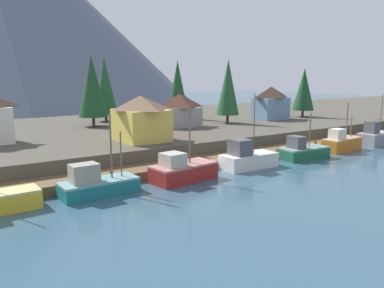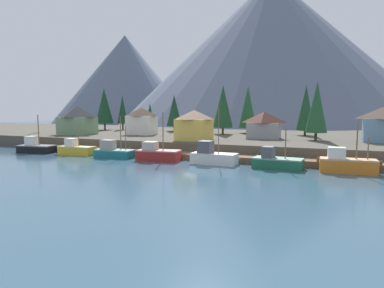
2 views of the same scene
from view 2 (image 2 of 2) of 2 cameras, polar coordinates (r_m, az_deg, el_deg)
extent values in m
cube|color=#335166|center=(74.13, 5.81, -1.10)|extent=(400.00, 400.00, 1.00)
cube|color=brown|center=(57.18, 0.50, -2.11)|extent=(80.00, 4.00, 1.00)
cylinder|color=brown|center=(77.01, -25.67, -0.41)|extent=(0.36, 0.36, 1.60)
cylinder|color=brown|center=(71.23, -21.41, -0.70)|extent=(0.36, 0.36, 1.60)
cylinder|color=brown|center=(65.91, -16.42, -1.03)|extent=(0.36, 0.36, 1.60)
cylinder|color=brown|center=(61.17, -10.61, -1.41)|extent=(0.36, 0.36, 1.60)
cylinder|color=brown|center=(57.17, -3.90, -1.82)|extent=(0.36, 0.36, 1.60)
cylinder|color=brown|center=(54.07, 3.69, -2.26)|extent=(0.36, 0.36, 1.60)
cylinder|color=brown|center=(52.02, 12.05, -2.70)|extent=(0.36, 0.36, 1.60)
cylinder|color=brown|center=(51.15, 20.90, -3.10)|extent=(0.36, 0.36, 1.60)
cylinder|color=brown|center=(51.52, 29.83, -3.43)|extent=(0.36, 0.36, 1.60)
cube|color=#4C473D|center=(85.44, 8.19, 0.97)|extent=(400.00, 56.00, 2.50)
cone|color=slate|center=(217.37, -11.38, 10.80)|extent=(90.96, 90.96, 55.36)
cone|color=slate|center=(180.90, 13.35, 15.10)|extent=(158.06, 158.06, 76.11)
cube|color=black|center=(72.77, -25.24, -0.84)|extent=(7.48, 4.11, 1.30)
cube|color=slate|center=(72.69, -25.27, -0.25)|extent=(7.48, 4.11, 0.20)
cube|color=silver|center=(73.30, -25.94, 0.53)|extent=(1.96, 2.50, 1.75)
cylinder|color=brown|center=(72.08, -25.01, 2.19)|extent=(0.19, 0.19, 6.03)
cylinder|color=brown|center=(72.84, -25.67, 1.63)|extent=(2.78, 0.54, 0.62)
cube|color=gold|center=(66.49, -19.26, -1.15)|extent=(7.18, 2.77, 1.41)
cube|color=tan|center=(66.40, -19.28, -0.46)|extent=(7.18, 2.77, 0.20)
cube|color=silver|center=(67.13, -20.13, 0.30)|extent=(1.95, 1.82, 1.47)
cylinder|color=brown|center=(65.92, -19.04, 1.39)|extent=(0.12, 0.12, 4.12)
cube|color=#196B70|center=(60.78, -13.19, -1.69)|extent=(7.19, 3.15, 1.21)
cube|color=#679496|center=(60.69, -13.21, -1.03)|extent=(7.19, 3.15, 0.20)
cube|color=gray|center=(61.37, -14.28, -0.10)|extent=(2.51, 1.84, 1.69)
cylinder|color=brown|center=(59.69, -12.24, 1.87)|extent=(0.17, 0.17, 6.01)
cylinder|color=brown|center=(59.21, -11.41, 1.03)|extent=(0.14, 0.14, 4.31)
cube|color=maroon|center=(55.51, -5.78, -2.06)|extent=(7.41, 3.94, 1.61)
cube|color=#AD6C6A|center=(55.40, -5.79, -1.14)|extent=(7.41, 3.94, 0.20)
cube|color=#B2AD9E|center=(55.88, -7.19, -0.29)|extent=(2.41, 2.38, 1.36)
cylinder|color=brown|center=(54.80, -5.03, 2.20)|extent=(0.18, 0.18, 6.29)
cube|color=silver|center=(51.97, 3.87, -2.63)|extent=(7.17, 3.21, 1.52)
cube|color=silver|center=(51.85, 3.87, -1.69)|extent=(7.17, 3.21, 0.20)
cube|color=#4C4C51|center=(52.25, 2.38, -0.48)|extent=(2.11, 2.41, 1.88)
cylinder|color=brown|center=(51.26, 4.62, 2.38)|extent=(0.13, 0.13, 7.22)
cube|color=#1E5B3D|center=(49.48, 14.60, -3.35)|extent=(7.16, 3.64, 1.34)
cube|color=gray|center=(49.36, 14.62, -2.46)|extent=(7.16, 3.64, 0.20)
cube|color=#4C4C51|center=(49.56, 13.04, -1.34)|extent=(1.72, 2.20, 1.61)
cylinder|color=brown|center=(48.87, 15.87, 0.23)|extent=(0.17, 0.17, 4.55)
cube|color=#CC6B1E|center=(49.38, 25.31, -3.52)|extent=(7.25, 2.97, 1.71)
cube|color=tan|center=(49.24, 25.35, -2.42)|extent=(7.25, 2.97, 0.20)
cube|color=silver|center=(48.99, 23.69, -1.39)|extent=(2.31, 1.78, 1.50)
cylinder|color=brown|center=(49.07, 26.63, 0.68)|extent=(0.18, 0.18, 5.23)
cylinder|color=brown|center=(49.36, 28.15, -0.64)|extent=(0.16, 0.16, 3.04)
cube|color=gray|center=(71.02, 12.29, 2.27)|extent=(6.57, 4.23, 3.32)
pyramid|color=brown|center=(70.91, 12.34, 4.55)|extent=(6.90, 4.44, 2.32)
cube|color=#6689A8|center=(70.17, 30.08, 2.01)|extent=(6.56, 4.49, 4.36)
pyramid|color=#422D23|center=(70.07, 30.22, 4.69)|extent=(6.88, 4.71, 2.21)
cube|color=silver|center=(81.46, -8.70, 3.23)|extent=(6.53, 4.49, 4.60)
pyramid|color=#422D23|center=(81.38, -8.73, 5.52)|extent=(6.85, 4.71, 1.94)
cube|color=#6B8E66|center=(86.04, -19.20, 2.99)|extent=(7.91, 6.06, 4.27)
pyramid|color=#2D2D33|center=(85.96, -19.27, 5.33)|extent=(8.30, 6.37, 2.76)
cube|color=gold|center=(65.61, 0.39, 2.48)|extent=(5.77, 6.82, 4.15)
pyramid|color=brown|center=(65.50, 0.39, 5.10)|extent=(6.06, 7.16, 1.83)
cylinder|color=#4C3823|center=(87.35, 9.55, 2.34)|extent=(0.50, 0.50, 1.43)
cone|color=#1E4C28|center=(87.20, 9.61, 6.33)|extent=(4.56, 4.56, 10.72)
cylinder|color=#4C3823|center=(102.49, -7.23, 2.87)|extent=(0.50, 0.50, 1.39)
cone|color=#14381E|center=(102.36, -7.26, 5.14)|extent=(2.51, 2.51, 6.75)
cylinder|color=#4C3823|center=(82.67, 5.34, 2.29)|extent=(0.50, 0.50, 1.68)
cone|color=#194223|center=(82.53, 5.38, 6.48)|extent=(4.94, 4.94, 10.40)
cylinder|color=#4C3823|center=(95.13, -3.08, 2.69)|extent=(0.50, 0.50, 1.41)
cone|color=#14381E|center=(94.99, -3.09, 5.81)|extent=(4.43, 4.43, 8.96)
cylinder|color=#4C3823|center=(104.04, -14.81, 2.92)|extent=(0.50, 0.50, 1.96)
cone|color=#14381E|center=(103.93, -14.90, 6.37)|extent=(5.45, 5.45, 10.56)
cylinder|color=#4C3823|center=(82.19, 18.92, 1.82)|extent=(0.50, 0.50, 1.21)
cone|color=#194223|center=(82.03, 19.06, 5.92)|extent=(4.24, 4.24, 10.57)
cylinder|color=#4C3823|center=(69.55, 20.58, 1.23)|extent=(0.50, 0.50, 1.56)
cone|color=#1E4C28|center=(69.37, 20.75, 5.99)|extent=(4.15, 4.15, 10.00)
cylinder|color=#4C3823|center=(103.13, -11.85, 2.96)|extent=(0.50, 0.50, 1.93)
cone|color=#14381E|center=(103.01, -11.91, 5.87)|extent=(3.10, 3.10, 8.53)
camera|label=1|loc=(50.44, -49.04, 6.45)|focal=35.30mm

